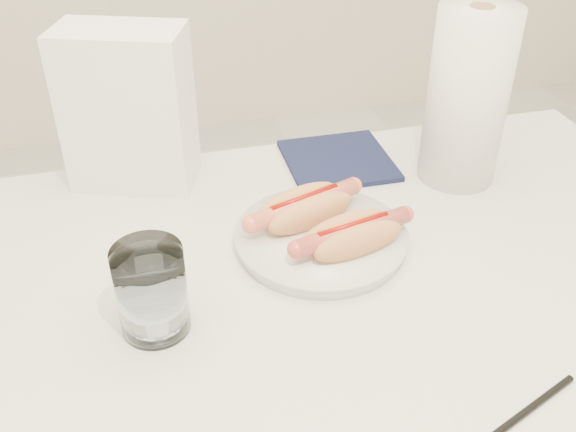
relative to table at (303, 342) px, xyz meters
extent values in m
cube|color=silver|center=(0.00, 0.00, 0.04)|extent=(1.20, 0.80, 0.04)
cylinder|color=silver|center=(0.54, 0.34, -0.34)|extent=(0.04, 0.04, 0.71)
cylinder|color=white|center=(0.05, 0.11, 0.07)|extent=(0.27, 0.27, 0.02)
ellipsoid|color=#E6985C|center=(0.05, 0.13, 0.10)|extent=(0.14, 0.08, 0.05)
ellipsoid|color=#E6985C|center=(0.04, 0.16, 0.10)|extent=(0.14, 0.08, 0.05)
ellipsoid|color=#E6985C|center=(0.04, 0.14, 0.09)|extent=(0.13, 0.09, 0.02)
cylinder|color=#ED6D53|center=(0.04, 0.14, 0.11)|extent=(0.16, 0.08, 0.02)
cylinder|color=#990A05|center=(0.04, 0.14, 0.12)|extent=(0.10, 0.04, 0.01)
ellipsoid|color=#E09157|center=(0.09, 0.06, 0.10)|extent=(0.13, 0.06, 0.04)
ellipsoid|color=#E09157|center=(0.08, 0.08, 0.10)|extent=(0.13, 0.06, 0.04)
ellipsoid|color=#E09157|center=(0.08, 0.07, 0.09)|extent=(0.12, 0.07, 0.02)
cylinder|color=#C35045|center=(0.08, 0.07, 0.10)|extent=(0.16, 0.06, 0.02)
cylinder|color=#990A05|center=(0.08, 0.07, 0.12)|extent=(0.10, 0.03, 0.01)
cylinder|color=silver|center=(-0.17, 0.01, 0.11)|extent=(0.08, 0.08, 0.11)
cube|color=white|center=(-0.17, 0.34, 0.18)|extent=(0.20, 0.15, 0.24)
cube|color=#101535|center=(0.15, 0.31, 0.06)|extent=(0.17, 0.17, 0.01)
cylinder|color=white|center=(0.31, 0.23, 0.19)|extent=(0.13, 0.13, 0.26)
camera|label=1|loc=(-0.17, -0.55, 0.58)|focal=40.85mm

